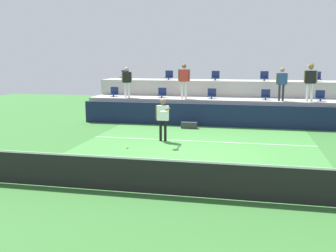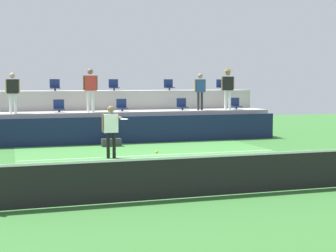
{
  "view_description": "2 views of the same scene",
  "coord_description": "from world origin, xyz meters",
  "px_view_note": "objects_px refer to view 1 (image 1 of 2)",
  "views": [
    {
      "loc": [
        1.9,
        -12.85,
        3.32
      ],
      "look_at": [
        -0.67,
        -0.71,
        1.14
      ],
      "focal_mm": 41.43,
      "sensor_mm": 36.0,
      "label": 1
    },
    {
      "loc": [
        -4.6,
        -14.12,
        2.5
      ],
      "look_at": [
        -0.44,
        -0.74,
        1.28
      ],
      "focal_mm": 54.37,
      "sensor_mm": 36.0,
      "label": 2
    }
  ],
  "objects_px": {
    "stadium_chair_lower_far_left": "(114,93)",
    "stadium_chair_lower_right": "(266,95)",
    "equipment_bag": "(189,125)",
    "stadium_chair_upper_far_right": "(317,77)",
    "stadium_chair_upper_center": "(215,76)",
    "tennis_player": "(163,115)",
    "stadium_chair_lower_far_right": "(320,97)",
    "stadium_chair_upper_far_left": "(125,75)",
    "stadium_chair_lower_left": "(162,93)",
    "spectator_with_hat": "(310,78)",
    "spectator_leaning_on_rail": "(282,81)",
    "spectator_in_white": "(127,79)",
    "spectator_in_grey": "(184,77)",
    "tennis_ball": "(127,148)",
    "stadium_chair_upper_left": "(169,76)",
    "stadium_chair_upper_right": "(264,77)",
    "stadium_chair_lower_center": "(212,94)"
  },
  "relations": [
    {
      "from": "stadium_chair_lower_far_left",
      "to": "stadium_chair_lower_right",
      "type": "height_order",
      "value": "same"
    },
    {
      "from": "equipment_bag",
      "to": "stadium_chair_upper_far_right",
      "type": "bearing_deg",
      "value": 31.43
    },
    {
      "from": "stadium_chair_upper_center",
      "to": "stadium_chair_lower_right",
      "type": "bearing_deg",
      "value": -33.62
    },
    {
      "from": "tennis_player",
      "to": "equipment_bag",
      "type": "distance_m",
      "value": 3.28
    },
    {
      "from": "stadium_chair_lower_far_right",
      "to": "stadium_chair_upper_far_left",
      "type": "relative_size",
      "value": 1.0
    },
    {
      "from": "stadium_chair_lower_far_left",
      "to": "stadium_chair_lower_left",
      "type": "distance_m",
      "value": 2.69
    },
    {
      "from": "spectator_with_hat",
      "to": "equipment_bag",
      "type": "xyz_separation_m",
      "value": [
        -5.61,
        -1.63,
        -2.23
      ]
    },
    {
      "from": "tennis_player",
      "to": "spectator_leaning_on_rail",
      "type": "relative_size",
      "value": 1.07
    },
    {
      "from": "spectator_in_white",
      "to": "spectator_in_grey",
      "type": "relative_size",
      "value": 0.9
    },
    {
      "from": "stadium_chair_upper_far_left",
      "to": "tennis_ball",
      "type": "height_order",
      "value": "stadium_chair_upper_far_left"
    },
    {
      "from": "tennis_player",
      "to": "spectator_in_grey",
      "type": "distance_m",
      "value": 4.9
    },
    {
      "from": "stadium_chair_upper_center",
      "to": "tennis_ball",
      "type": "relative_size",
      "value": 7.65
    },
    {
      "from": "stadium_chair_lower_far_right",
      "to": "spectator_in_grey",
      "type": "bearing_deg",
      "value": -176.73
    },
    {
      "from": "equipment_bag",
      "to": "spectator_in_grey",
      "type": "bearing_deg",
      "value": 108.33
    },
    {
      "from": "stadium_chair_upper_center",
      "to": "tennis_player",
      "type": "xyz_separation_m",
      "value": [
        -1.46,
        -6.91,
        -1.26
      ]
    },
    {
      "from": "stadium_chair_lower_far_left",
      "to": "spectator_in_grey",
      "type": "height_order",
      "value": "spectator_in_grey"
    },
    {
      "from": "stadium_chair_lower_left",
      "to": "stadium_chair_upper_left",
      "type": "distance_m",
      "value": 1.99
    },
    {
      "from": "spectator_in_grey",
      "to": "equipment_bag",
      "type": "xyz_separation_m",
      "value": [
        0.54,
        -1.63,
        -2.19
      ]
    },
    {
      "from": "stadium_chair_upper_right",
      "to": "spectator_leaning_on_rail",
      "type": "distance_m",
      "value": 2.31
    },
    {
      "from": "stadium_chair_lower_right",
      "to": "spectator_in_white",
      "type": "bearing_deg",
      "value": -176.94
    },
    {
      "from": "stadium_chair_lower_far_left",
      "to": "spectator_in_white",
      "type": "bearing_deg",
      "value": -23.62
    },
    {
      "from": "stadium_chair_lower_left",
      "to": "stadium_chair_upper_far_left",
      "type": "height_order",
      "value": "stadium_chair_upper_far_left"
    },
    {
      "from": "stadium_chair_upper_left",
      "to": "tennis_ball",
      "type": "height_order",
      "value": "stadium_chair_upper_left"
    },
    {
      "from": "stadium_chair_lower_left",
      "to": "spectator_leaning_on_rail",
      "type": "bearing_deg",
      "value": -3.61
    },
    {
      "from": "stadium_chair_upper_center",
      "to": "stadium_chair_upper_far_right",
      "type": "relative_size",
      "value": 1.0
    },
    {
      "from": "stadium_chair_lower_far_right",
      "to": "stadium_chair_upper_left",
      "type": "height_order",
      "value": "stadium_chair_upper_left"
    },
    {
      "from": "stadium_chair_lower_left",
      "to": "spectator_in_white",
      "type": "xyz_separation_m",
      "value": [
        -1.81,
        -0.38,
        0.74
      ]
    },
    {
      "from": "tennis_player",
      "to": "tennis_ball",
      "type": "xyz_separation_m",
      "value": [
        0.11,
        -4.96,
        -0.19
      ]
    },
    {
      "from": "stadium_chair_lower_far_right",
      "to": "spectator_leaning_on_rail",
      "type": "distance_m",
      "value": 2.07
    },
    {
      "from": "stadium_chair_lower_left",
      "to": "stadium_chair_lower_far_right",
      "type": "relative_size",
      "value": 1.0
    },
    {
      "from": "stadium_chair_lower_far_right",
      "to": "stadium_chair_upper_far_left",
      "type": "distance_m",
      "value": 10.81
    },
    {
      "from": "stadium_chair_lower_center",
      "to": "tennis_player",
      "type": "bearing_deg",
      "value": -105.79
    },
    {
      "from": "stadium_chair_lower_right",
      "to": "spectator_leaning_on_rail",
      "type": "xyz_separation_m",
      "value": [
        0.72,
        -0.38,
        0.75
      ]
    },
    {
      "from": "stadium_chair_upper_far_right",
      "to": "stadium_chair_lower_center",
      "type": "bearing_deg",
      "value": -161.5
    },
    {
      "from": "spectator_leaning_on_rail",
      "to": "equipment_bag",
      "type": "xyz_separation_m",
      "value": [
        -4.29,
        -1.63,
        -2.06
      ]
    },
    {
      "from": "stadium_chair_lower_far_left",
      "to": "stadium_chair_upper_far_right",
      "type": "distance_m",
      "value": 10.9
    },
    {
      "from": "stadium_chair_lower_far_right",
      "to": "stadium_chair_upper_right",
      "type": "bearing_deg",
      "value": 145.8
    },
    {
      "from": "stadium_chair_lower_center",
      "to": "stadium_chair_lower_right",
      "type": "bearing_deg",
      "value": 0.0
    },
    {
      "from": "stadium_chair_lower_far_left",
      "to": "stadium_chair_upper_right",
      "type": "relative_size",
      "value": 1.0
    },
    {
      "from": "stadium_chair_upper_far_left",
      "to": "stadium_chair_upper_right",
      "type": "height_order",
      "value": "same"
    },
    {
      "from": "stadium_chair_lower_center",
      "to": "spectator_with_hat",
      "type": "relative_size",
      "value": 0.29
    },
    {
      "from": "spectator_in_grey",
      "to": "equipment_bag",
      "type": "height_order",
      "value": "spectator_in_grey"
    },
    {
      "from": "stadium_chair_upper_right",
      "to": "spectator_in_white",
      "type": "xyz_separation_m",
      "value": [
        -7.14,
        -2.18,
        -0.11
      ]
    },
    {
      "from": "stadium_chair_upper_right",
      "to": "stadium_chair_lower_far_left",
      "type": "bearing_deg",
      "value": -167.34
    },
    {
      "from": "stadium_chair_upper_far_left",
      "to": "spectator_leaning_on_rail",
      "type": "distance_m",
      "value": 9.01
    },
    {
      "from": "stadium_chair_lower_far_right",
      "to": "spectator_with_hat",
      "type": "relative_size",
      "value": 0.29
    },
    {
      "from": "stadium_chair_lower_right",
      "to": "stadium_chair_lower_center",
      "type": "bearing_deg",
      "value": 180.0
    },
    {
      "from": "spectator_in_white",
      "to": "spectator_leaning_on_rail",
      "type": "distance_m",
      "value": 7.9
    },
    {
      "from": "stadium_chair_lower_far_right",
      "to": "stadium_chair_upper_far_right",
      "type": "height_order",
      "value": "stadium_chair_upper_far_right"
    },
    {
      "from": "stadium_chair_lower_center",
      "to": "tennis_player",
      "type": "height_order",
      "value": "stadium_chair_lower_center"
    }
  ]
}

